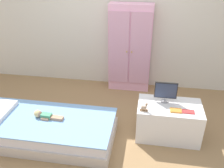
# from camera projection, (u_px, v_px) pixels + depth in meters

# --- Properties ---
(ground_plane) EXTENTS (10.00, 10.00, 0.02)m
(ground_plane) POSITION_uv_depth(u_px,v_px,m) (95.00, 136.00, 3.28)
(ground_plane) COLOR #99754C
(back_wall) EXTENTS (6.40, 0.05, 2.70)m
(back_wall) POSITION_uv_depth(u_px,v_px,m) (114.00, 9.00, 4.00)
(back_wall) COLOR silver
(back_wall) RESTS_ON ground_plane
(bed) EXTENTS (1.76, 0.82, 0.30)m
(bed) POSITION_uv_depth(u_px,v_px,m) (47.00, 129.00, 3.16)
(bed) COLOR beige
(bed) RESTS_ON ground_plane
(doll) EXTENTS (0.39, 0.14, 0.10)m
(doll) POSITION_uv_depth(u_px,v_px,m) (43.00, 115.00, 3.11)
(doll) COLOR #4CA375
(doll) RESTS_ON bed
(wardrobe) EXTENTS (0.71, 0.29, 1.48)m
(wardrobe) POSITION_uv_depth(u_px,v_px,m) (130.00, 49.00, 4.09)
(wardrobe) COLOR #EFADCC
(wardrobe) RESTS_ON ground_plane
(tv_stand) EXTENTS (0.81, 0.49, 0.47)m
(tv_stand) POSITION_uv_depth(u_px,v_px,m) (168.00, 121.00, 3.18)
(tv_stand) COLOR white
(tv_stand) RESTS_ON ground_plane
(tv_monitor) EXTENTS (0.28, 0.10, 0.28)m
(tv_monitor) POSITION_uv_depth(u_px,v_px,m) (166.00, 91.00, 3.07)
(tv_monitor) COLOR #99999E
(tv_monitor) RESTS_ON tv_stand
(rocking_horse_toy) EXTENTS (0.10, 0.04, 0.12)m
(rocking_horse_toy) POSITION_uv_depth(u_px,v_px,m) (145.00, 107.00, 2.94)
(rocking_horse_toy) COLOR #8E6642
(rocking_horse_toy) RESTS_ON tv_stand
(book_orange) EXTENTS (0.14, 0.09, 0.02)m
(book_orange) POSITION_uv_depth(u_px,v_px,m) (176.00, 110.00, 2.96)
(book_orange) COLOR orange
(book_orange) RESTS_ON tv_stand
(book_red) EXTENTS (0.14, 0.08, 0.01)m
(book_red) POSITION_uv_depth(u_px,v_px,m) (188.00, 112.00, 2.94)
(book_red) COLOR #CC3838
(book_red) RESTS_ON tv_stand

